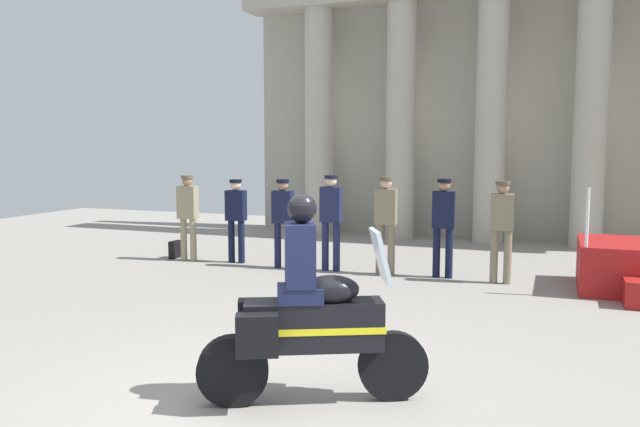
{
  "coord_description": "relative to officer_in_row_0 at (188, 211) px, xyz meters",
  "views": [
    {
      "loc": [
        2.44,
        -4.7,
        2.32
      ],
      "look_at": [
        -0.58,
        3.32,
        1.39
      ],
      "focal_mm": 35.52,
      "sensor_mm": 36.0,
      "label": 1
    }
  ],
  "objects": [
    {
      "name": "briefcase_on_ground",
      "position": [
        -0.43,
        0.15,
        -0.83
      ],
      "size": [
        0.1,
        0.32,
        0.36
      ],
      "primitive_type": "cube",
      "color": "black",
      "rests_on": "ground_plane"
    },
    {
      "name": "officer_in_row_1",
      "position": [
        1.0,
        0.16,
        -0.04
      ],
      "size": [
        0.39,
        0.25,
        1.65
      ],
      "rotation": [
        0.0,
        0.0,
        3.21
      ],
      "color": "black",
      "rests_on": "ground_plane"
    },
    {
      "name": "officer_in_row_2",
      "position": [
        2.08,
        -0.01,
        -0.02
      ],
      "size": [
        0.39,
        0.25,
        1.68
      ],
      "rotation": [
        0.0,
        0.0,
        3.21
      ],
      "color": "#141938",
      "rests_on": "ground_plane"
    },
    {
      "name": "officer_in_row_0",
      "position": [
        0.0,
        0.0,
        0.0
      ],
      "size": [
        0.39,
        0.25,
        1.72
      ],
      "rotation": [
        0.0,
        0.0,
        3.21
      ],
      "color": "gray",
      "rests_on": "ground_plane"
    },
    {
      "name": "officer_in_row_5",
      "position": [
        5.06,
        0.16,
        0.01
      ],
      "size": [
        0.39,
        0.25,
        1.74
      ],
      "rotation": [
        0.0,
        0.0,
        3.21
      ],
      "color": "black",
      "rests_on": "ground_plane"
    },
    {
      "name": "motorcycle_with_rider",
      "position": [
        4.84,
        -5.72,
        -0.22
      ],
      "size": [
        1.94,
        1.1,
        1.9
      ],
      "rotation": [
        0.0,
        0.0,
        0.45
      ],
      "color": "black",
      "rests_on": "ground_plane"
    },
    {
      "name": "colonnade_backdrop",
      "position": [
        5.38,
        5.13,
        2.42
      ],
      "size": [
        12.53,
        1.56,
        6.31
      ],
      "color": "#A49F91",
      "rests_on": "ground_plane"
    },
    {
      "name": "officer_in_row_3",
      "position": [
        3.02,
        0.05,
        0.03
      ],
      "size": [
        0.39,
        0.25,
        1.77
      ],
      "rotation": [
        0.0,
        0.0,
        3.21
      ],
      "color": "#191E42",
      "rests_on": "ground_plane"
    },
    {
      "name": "officer_in_row_6",
      "position": [
        6.05,
        0.05,
        0.01
      ],
      "size": [
        0.39,
        0.25,
        1.73
      ],
      "rotation": [
        0.0,
        0.0,
        3.21
      ],
      "color": "#7A7056",
      "rests_on": "ground_plane"
    },
    {
      "name": "ground_plane",
      "position": [
        4.46,
        -6.12,
        -1.01
      ],
      "size": [
        28.0,
        28.0,
        0.0
      ],
      "primitive_type": "plane",
      "color": "gray"
    },
    {
      "name": "officer_in_row_4",
      "position": [
        4.05,
        0.09,
        0.03
      ],
      "size": [
        0.39,
        0.25,
        1.76
      ],
      "rotation": [
        0.0,
        0.0,
        3.21
      ],
      "color": "#7A7056",
      "rests_on": "ground_plane"
    }
  ]
}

